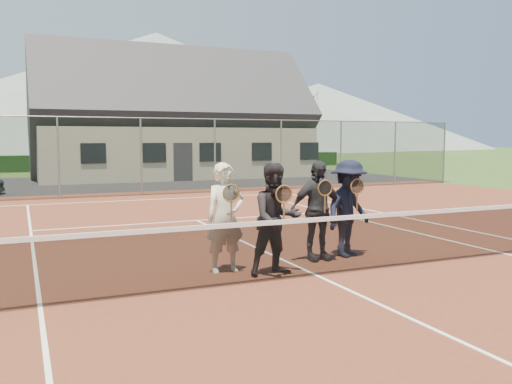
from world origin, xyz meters
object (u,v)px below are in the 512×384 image
clubhouse (172,108)px  player_d (349,208)px  player_a (225,218)px  player_b (276,219)px  player_c (317,210)px  tennis_net (317,244)px

clubhouse → player_d: (-2.73, -22.95, -3.07)m
player_a → player_d: same height
player_b → player_d: same height
clubhouse → player_b: bearing=-100.9°
player_c → player_d: (0.69, 0.03, -0.00)m
clubhouse → player_b: clubhouse is taller
player_c → player_d: same height
clubhouse → player_b: (-4.55, -23.64, -3.07)m
player_a → player_c: (1.82, 0.18, -0.00)m
tennis_net → player_b: (-0.55, 0.35, 0.38)m
player_a → clubhouse: bearing=77.2°
player_c → clubhouse: bearing=81.5°
player_a → player_b: size_ratio=1.00×
player_a → player_d: (2.51, 0.21, -0.00)m
player_a → player_c: bearing=5.6°
player_c → player_d: bearing=2.4°
tennis_net → clubhouse: bearing=80.5°
player_d → player_b: bearing=-159.2°
clubhouse → player_c: size_ratio=8.67×
clubhouse → player_d: size_ratio=8.67×
player_b → player_d: 1.95m
player_a → player_b: bearing=-35.1°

